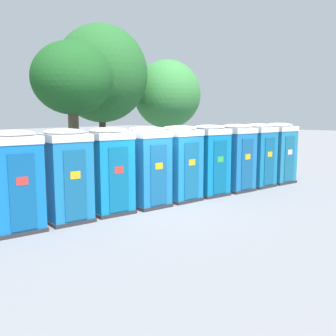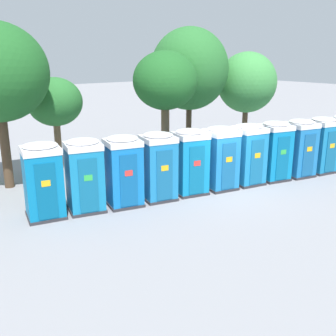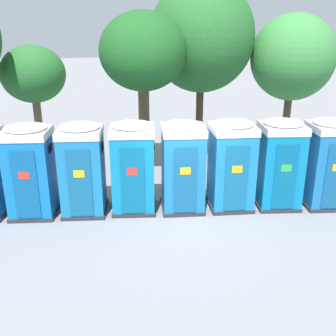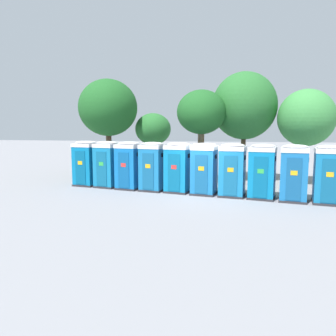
% 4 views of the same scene
% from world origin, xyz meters
% --- Properties ---
extents(ground_plane, '(120.00, 120.00, 0.00)m').
position_xyz_m(ground_plane, '(0.00, 0.00, 0.00)').
color(ground_plane, gray).
extents(portapotty_2, '(1.43, 1.42, 2.54)m').
position_xyz_m(portapotty_2, '(-4.01, 0.95, 1.28)').
color(portapotty_2, '#2D2D33').
rests_on(portapotty_2, ground).
extents(portapotty_3, '(1.40, 1.41, 2.54)m').
position_xyz_m(portapotty_3, '(-2.66, 0.71, 1.28)').
color(portapotty_3, '#2D2D33').
rests_on(portapotty_3, ground).
extents(portapotty_4, '(1.43, 1.43, 2.54)m').
position_xyz_m(portapotty_4, '(-1.30, 0.51, 1.28)').
color(portapotty_4, '#2D2D33').
rests_on(portapotty_4, ground).
extents(portapotty_5, '(1.37, 1.39, 2.54)m').
position_xyz_m(portapotty_5, '(0.04, 0.19, 1.28)').
color(portapotty_5, '#2D2D33').
rests_on(portapotty_5, ground).
extents(portapotty_6, '(1.38, 1.38, 2.54)m').
position_xyz_m(portapotty_6, '(1.39, -0.06, 1.28)').
color(portapotty_6, '#2D2D33').
rests_on(portapotty_6, ground).
extents(portapotty_7, '(1.42, 1.43, 2.54)m').
position_xyz_m(portapotty_7, '(2.73, -0.33, 1.28)').
color(portapotty_7, '#2D2D33').
rests_on(portapotty_7, ground).
extents(portapotty_8, '(1.39, 1.41, 2.54)m').
position_xyz_m(portapotty_8, '(4.07, -0.66, 1.28)').
color(portapotty_8, '#2D2D33').
rests_on(portapotty_8, ground).
extents(portapotty_9, '(1.37, 1.39, 2.54)m').
position_xyz_m(portapotty_9, '(5.42, -0.89, 1.28)').
color(portapotty_9, '#2D2D33').
rests_on(portapotty_9, ground).
extents(portapotty_10, '(1.42, 1.43, 2.54)m').
position_xyz_m(portapotty_10, '(6.76, -1.16, 1.28)').
color(portapotty_10, '#2D2D33').
rests_on(portapotty_10, ground).
extents(street_tree_1, '(2.82, 2.82, 5.43)m').
position_xyz_m(street_tree_1, '(-0.35, 3.36, 4.10)').
color(street_tree_1, brown).
rests_on(street_tree_1, ground).
extents(street_tree_2, '(3.15, 3.15, 5.42)m').
position_xyz_m(street_tree_2, '(5.52, 3.92, 3.80)').
color(street_tree_2, brown).
rests_on(street_tree_2, ground).
extents(street_tree_3, '(3.85, 3.85, 6.58)m').
position_xyz_m(street_tree_3, '(2.13, 4.67, 4.55)').
color(street_tree_3, '#4C3826').
rests_on(street_tree_3, ground).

